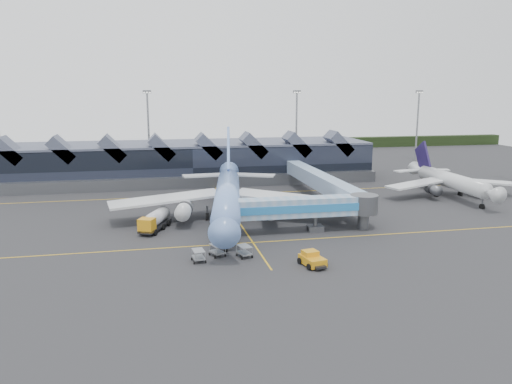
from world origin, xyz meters
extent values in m
plane|color=#29292C|center=(0.00, 0.00, 0.00)|extent=(260.00, 260.00, 0.00)
cube|color=gold|center=(0.00, -8.00, 0.01)|extent=(120.00, 0.25, 0.01)
cube|color=gold|center=(0.00, 28.00, 0.01)|extent=(120.00, 0.25, 0.01)
cube|color=gold|center=(0.00, 10.00, 0.01)|extent=(0.25, 60.00, 0.01)
cube|color=black|center=(0.00, 110.00, 2.00)|extent=(260.00, 4.00, 4.00)
cube|color=black|center=(-5.00, 48.00, 4.50)|extent=(90.00, 20.00, 9.00)
cube|color=#4D5367|center=(-5.00, 48.00, 9.20)|extent=(90.00, 20.00, 0.60)
cube|color=#53555A|center=(-5.00, 37.00, 1.30)|extent=(90.00, 2.50, 2.60)
cube|color=#4D5367|center=(-45.00, 41.00, 9.30)|extent=(6.43, 6.00, 6.43)
cube|color=#4D5367|center=(-34.00, 41.00, 9.30)|extent=(6.43, 6.00, 6.43)
cube|color=#4D5367|center=(-23.00, 41.00, 9.30)|extent=(6.43, 6.00, 6.43)
cube|color=#4D5367|center=(-12.00, 41.00, 9.30)|extent=(6.43, 6.00, 6.43)
cube|color=#4D5367|center=(-1.00, 41.00, 9.30)|extent=(6.43, 6.00, 6.43)
cube|color=#4D5367|center=(10.00, 41.00, 9.30)|extent=(6.43, 6.00, 6.43)
cube|color=#4D5367|center=(21.00, 41.00, 9.30)|extent=(6.43, 6.00, 6.43)
cube|color=#4D5367|center=(32.00, 41.00, 9.30)|extent=(6.43, 6.00, 6.43)
cylinder|color=gray|center=(-15.00, 72.00, 11.00)|extent=(0.56, 0.56, 22.00)
cube|color=#53555A|center=(-15.00, 72.00, 22.00)|extent=(2.40, 0.50, 0.90)
cylinder|color=gray|center=(30.00, 72.00, 11.00)|extent=(0.56, 0.56, 22.00)
cube|color=#53555A|center=(30.00, 72.00, 22.00)|extent=(2.40, 0.50, 0.90)
cylinder|color=gray|center=(70.00, 70.00, 11.00)|extent=(0.56, 0.56, 22.00)
cube|color=#53555A|center=(70.00, 70.00, 22.00)|extent=(2.40, 0.50, 0.90)
cylinder|color=#729CE8|center=(-1.86, 4.87, 4.55)|extent=(9.80, 34.43, 4.22)
cone|color=#729CE8|center=(-5.16, -14.88, 4.55)|extent=(5.13, 6.48, 4.22)
cube|color=black|center=(-5.28, -15.61, 5.44)|extent=(1.64, 0.60, 0.48)
cone|color=#729CE8|center=(1.61, 25.60, 4.87)|extent=(5.45, 8.41, 4.22)
cube|color=silver|center=(-12.27, 8.05, 3.81)|extent=(19.91, 9.12, 1.39)
cube|color=silver|center=(9.02, 4.50, 3.81)|extent=(19.95, 14.49, 1.39)
cylinder|color=silver|center=(-9.36, 3.65, 2.76)|extent=(3.55, 6.21, 2.62)
cylinder|color=silver|center=(4.84, 1.28, 2.76)|extent=(3.55, 6.21, 2.62)
cube|color=#729CE8|center=(1.28, 23.67, 9.27)|extent=(2.27, 10.74, 11.63)
cube|color=silver|center=(-3.76, 25.01, 4.87)|extent=(9.04, 4.10, 0.28)
cube|color=silver|center=(6.49, 23.29, 4.87)|extent=(9.43, 6.64, 0.28)
cylinder|color=#53555A|center=(-4.51, -11.03, 1.22)|extent=(0.31, 0.31, 2.44)
cylinder|color=#53555A|center=(-5.15, 6.91, 1.22)|extent=(0.31, 0.31, 2.44)
cylinder|color=#53555A|center=(1.92, 5.73, 1.22)|extent=(0.31, 0.31, 2.44)
cylinder|color=black|center=(-4.51, -11.03, 0.44)|extent=(0.75, 1.62, 1.56)
cylinder|color=silver|center=(47.79, 15.29, 3.53)|extent=(3.87, 22.96, 3.27)
cone|color=silver|center=(47.43, 1.90, 3.53)|extent=(3.37, 4.01, 3.27)
cube|color=black|center=(47.42, 1.41, 4.21)|extent=(1.25, 0.37, 0.48)
cone|color=silver|center=(48.16, 29.35, 3.77)|extent=(3.41, 5.31, 3.27)
cube|color=silver|center=(40.17, 16.54, 2.95)|extent=(14.25, 7.93, 1.09)
cube|color=silver|center=(55.46, 16.14, 2.95)|extent=(14.24, 8.55, 1.09)
cylinder|color=#53555A|center=(42.65, 13.80, 2.14)|extent=(2.13, 3.97, 2.03)
cylinder|color=#53555A|center=(52.84, 13.53, 2.14)|extent=(2.13, 3.97, 2.03)
cube|color=#201643|center=(48.12, 28.04, 6.80)|extent=(0.68, 7.36, 7.97)
cube|color=silver|center=(44.45, 28.46, 3.77)|extent=(6.58, 3.58, 0.27)
cube|color=silver|center=(51.81, 28.27, 3.77)|extent=(6.62, 3.87, 0.27)
cylinder|color=#53555A|center=(47.50, 4.51, 0.95)|extent=(0.31, 0.31, 1.89)
cylinder|color=#53555A|center=(45.04, 16.35, 0.95)|extent=(0.31, 0.31, 1.89)
cylinder|color=#53555A|center=(50.59, 16.20, 0.95)|extent=(0.31, 0.31, 1.89)
cylinder|color=black|center=(47.50, 4.51, 0.34)|extent=(0.52, 1.22, 1.21)
cube|color=#79A4CA|center=(7.99, -3.84, 4.10)|extent=(20.61, 3.42, 2.98)
cube|color=#267BC0|center=(7.96, -5.43, 4.10)|extent=(20.56, 0.46, 1.23)
cube|color=#79A4CA|center=(-3.32, -3.65, 4.10)|extent=(2.73, 3.33, 3.08)
cylinder|color=#53555A|center=(11.07, -3.89, 2.05)|extent=(0.72, 0.72, 4.10)
cube|color=#53555A|center=(11.07, -3.89, 0.46)|extent=(2.50, 2.10, 0.93)
cylinder|color=black|center=(10.05, -3.87, 0.36)|extent=(0.43, 0.93, 0.93)
cylinder|color=black|center=(12.10, -3.90, 0.36)|extent=(0.43, 0.93, 0.93)
cylinder|color=#53555A|center=(19.30, -4.02, 4.10)|extent=(4.52, 4.52, 3.08)
cylinder|color=#53555A|center=(19.30, -4.02, 2.05)|extent=(1.85, 1.85, 4.10)
cube|color=black|center=(-14.16, 1.85, 0.72)|extent=(5.51, 8.82, 0.48)
cube|color=orange|center=(-15.45, -1.14, 1.72)|extent=(2.94, 2.84, 2.10)
cube|color=black|center=(-15.75, -1.84, 2.20)|extent=(1.99, 0.96, 0.96)
cylinder|color=silver|center=(-13.71, 2.91, 2.01)|extent=(4.21, 5.97, 2.20)
sphere|color=silver|center=(-12.61, 5.45, 2.01)|extent=(2.10, 2.10, 2.10)
sphere|color=silver|center=(-14.80, 0.36, 2.01)|extent=(2.10, 2.10, 2.10)
cylinder|color=black|center=(-16.39, -0.31, 0.48)|extent=(0.69, 1.01, 0.96)
cylinder|color=black|center=(-14.20, -1.26, 0.48)|extent=(0.69, 1.01, 0.96)
cylinder|color=black|center=(-15.07, 2.76, 0.48)|extent=(0.69, 1.01, 0.96)
cylinder|color=black|center=(-12.87, 1.82, 0.48)|extent=(0.69, 1.01, 0.96)
cylinder|color=black|center=(-14.13, 4.96, 0.48)|extent=(0.69, 1.01, 0.96)
cylinder|color=black|center=(-11.93, 4.01, 0.48)|extent=(0.69, 1.01, 0.96)
cube|color=orange|center=(5.53, -19.45, 0.72)|extent=(2.98, 4.10, 1.03)
cube|color=orange|center=(5.40, -18.84, 1.50)|extent=(2.15, 1.99, 0.72)
cube|color=black|center=(5.93, -21.37, 0.46)|extent=(1.58, 1.10, 0.31)
cylinder|color=black|center=(4.62, -20.90, 0.41)|extent=(0.47, 0.87, 0.83)
cylinder|color=black|center=(6.94, -20.42, 0.41)|extent=(0.47, 0.87, 0.83)
cylinder|color=black|center=(4.12, -18.47, 0.41)|extent=(0.47, 0.87, 0.83)
cylinder|color=black|center=(6.44, -18.00, 0.41)|extent=(0.47, 0.87, 0.83)
cube|color=gray|center=(-5.99, -13.06, 0.57)|extent=(2.17, 2.65, 0.16)
cube|color=gray|center=(-5.99, -13.06, 1.56)|extent=(2.17, 2.65, 0.08)
cylinder|color=black|center=(-5.56, -12.01, 0.19)|extent=(0.25, 0.39, 0.37)
cube|color=gray|center=(-2.44, -14.26, 0.57)|extent=(1.99, 2.58, 0.16)
cube|color=gray|center=(-2.44, -14.26, 1.56)|extent=(1.99, 2.58, 0.08)
cylinder|color=black|center=(-1.91, -13.26, 0.19)|extent=(0.22, 0.39, 0.37)
cube|color=gray|center=(-8.73, -14.87, 0.57)|extent=(1.70, 2.43, 0.16)
cube|color=gray|center=(-8.73, -14.87, 1.56)|extent=(1.70, 2.43, 0.08)
cylinder|color=black|center=(-8.05, -13.96, 0.19)|extent=(0.17, 0.39, 0.37)
camera|label=1|loc=(-14.12, -77.94, 22.12)|focal=35.00mm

